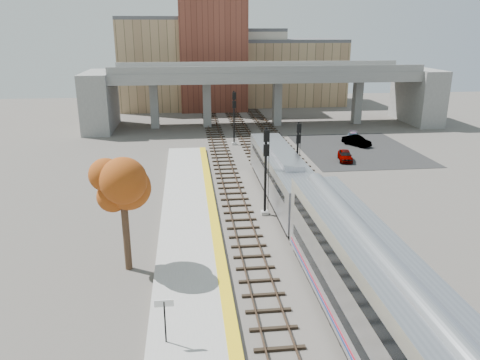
{
  "coord_description": "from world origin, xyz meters",
  "views": [
    {
      "loc": [
        -7.21,
        -27.15,
        14.54
      ],
      "look_at": [
        -2.95,
        9.73,
        2.5
      ],
      "focal_mm": 35.0,
      "sensor_mm": 36.0,
      "label": 1
    }
  ],
  "objects_px": {
    "locomotive": "(282,175)",
    "signal_mast_far": "(234,119)",
    "signal_mast_near": "(266,172)",
    "signal_mast_mid": "(297,157)",
    "car_c": "(353,137)",
    "tree": "(123,189)",
    "coach": "(390,321)",
    "car_b": "(357,141)",
    "car_a": "(345,156)"
  },
  "relations": [
    {
      "from": "signal_mast_far",
      "to": "tree",
      "type": "xyz_separation_m",
      "value": [
        -10.08,
        -32.38,
        1.87
      ]
    },
    {
      "from": "signal_mast_far",
      "to": "car_b",
      "type": "height_order",
      "value": "signal_mast_far"
    },
    {
      "from": "coach",
      "to": "signal_mast_mid",
      "type": "relative_size",
      "value": 3.9
    },
    {
      "from": "signal_mast_mid",
      "to": "car_a",
      "type": "relative_size",
      "value": 1.76
    },
    {
      "from": "car_a",
      "to": "car_c",
      "type": "xyz_separation_m",
      "value": [
        4.41,
        9.64,
        -0.08
      ]
    },
    {
      "from": "locomotive",
      "to": "car_b",
      "type": "relative_size",
      "value": 4.83
    },
    {
      "from": "coach",
      "to": "signal_mast_far",
      "type": "height_order",
      "value": "signal_mast_far"
    },
    {
      "from": "signal_mast_far",
      "to": "car_b",
      "type": "xyz_separation_m",
      "value": [
        15.74,
        -2.47,
        -2.79
      ]
    },
    {
      "from": "locomotive",
      "to": "car_c",
      "type": "distance_m",
      "value": 25.54
    },
    {
      "from": "locomotive",
      "to": "car_c",
      "type": "relative_size",
      "value": 5.08
    },
    {
      "from": "signal_mast_near",
      "to": "car_b",
      "type": "relative_size",
      "value": 1.84
    },
    {
      "from": "signal_mast_mid",
      "to": "coach",
      "type": "bearing_deg",
      "value": -94.5
    },
    {
      "from": "signal_mast_near",
      "to": "car_c",
      "type": "height_order",
      "value": "signal_mast_near"
    },
    {
      "from": "tree",
      "to": "signal_mast_mid",
      "type": "bearing_deg",
      "value": 45.17
    },
    {
      "from": "signal_mast_near",
      "to": "locomotive",
      "type": "bearing_deg",
      "value": 59.29
    },
    {
      "from": "signal_mast_far",
      "to": "car_c",
      "type": "bearing_deg",
      "value": 0.98
    },
    {
      "from": "signal_mast_mid",
      "to": "car_b",
      "type": "xyz_separation_m",
      "value": [
        11.64,
        15.65,
        -2.36
      ]
    },
    {
      "from": "signal_mast_near",
      "to": "signal_mast_far",
      "type": "xyz_separation_m",
      "value": [
        0.0,
        24.44,
        -0.16
      ]
    },
    {
      "from": "coach",
      "to": "car_b",
      "type": "height_order",
      "value": "coach"
    },
    {
      "from": "coach",
      "to": "car_c",
      "type": "relative_size",
      "value": 6.67
    },
    {
      "from": "car_b",
      "to": "car_c",
      "type": "xyz_separation_m",
      "value": [
        0.53,
        2.75,
        -0.11
      ]
    },
    {
      "from": "car_a",
      "to": "locomotive",
      "type": "bearing_deg",
      "value": -118.57
    },
    {
      "from": "coach",
      "to": "signal_mast_mid",
      "type": "distance_m",
      "value": 25.48
    },
    {
      "from": "tree",
      "to": "car_b",
      "type": "bearing_deg",
      "value": 49.2
    },
    {
      "from": "car_a",
      "to": "car_c",
      "type": "bearing_deg",
      "value": 77.07
    },
    {
      "from": "car_b",
      "to": "locomotive",
      "type": "bearing_deg",
      "value": -157.48
    },
    {
      "from": "coach",
      "to": "signal_mast_mid",
      "type": "xyz_separation_m",
      "value": [
        2.0,
        25.4,
        0.25
      ]
    },
    {
      "from": "tree",
      "to": "car_c",
      "type": "xyz_separation_m",
      "value": [
        26.35,
        32.66,
        -4.77
      ]
    },
    {
      "from": "locomotive",
      "to": "car_b",
      "type": "distance_m",
      "value": 22.99
    },
    {
      "from": "signal_mast_mid",
      "to": "signal_mast_far",
      "type": "distance_m",
      "value": 18.58
    },
    {
      "from": "signal_mast_far",
      "to": "car_c",
      "type": "relative_size",
      "value": 1.87
    },
    {
      "from": "tree",
      "to": "car_a",
      "type": "distance_m",
      "value": 32.14
    },
    {
      "from": "signal_mast_far",
      "to": "car_a",
      "type": "bearing_deg",
      "value": -38.28
    },
    {
      "from": "signal_mast_near",
      "to": "signal_mast_mid",
      "type": "bearing_deg",
      "value": 57.05
    },
    {
      "from": "tree",
      "to": "car_a",
      "type": "relative_size",
      "value": 1.98
    },
    {
      "from": "locomotive",
      "to": "car_a",
      "type": "bearing_deg",
      "value": 49.8
    },
    {
      "from": "signal_mast_mid",
      "to": "car_c",
      "type": "relative_size",
      "value": 1.71
    },
    {
      "from": "tree",
      "to": "car_b",
      "type": "relative_size",
      "value": 1.83
    },
    {
      "from": "signal_mast_far",
      "to": "tree",
      "type": "distance_m",
      "value": 33.96
    },
    {
      "from": "signal_mast_mid",
      "to": "tree",
      "type": "height_order",
      "value": "tree"
    },
    {
      "from": "signal_mast_near",
      "to": "car_c",
      "type": "relative_size",
      "value": 1.94
    },
    {
      "from": "locomotive",
      "to": "coach",
      "type": "height_order",
      "value": "coach"
    },
    {
      "from": "locomotive",
      "to": "tree",
      "type": "relative_size",
      "value": 2.64
    },
    {
      "from": "coach",
      "to": "car_c",
      "type": "distance_m",
      "value": 46.08
    },
    {
      "from": "signal_mast_near",
      "to": "car_a",
      "type": "bearing_deg",
      "value": 51.82
    },
    {
      "from": "locomotive",
      "to": "signal_mast_far",
      "type": "xyz_separation_m",
      "value": [
        -2.1,
        20.91,
        1.2
      ]
    },
    {
      "from": "locomotive",
      "to": "signal_mast_mid",
      "type": "xyz_separation_m",
      "value": [
        2.0,
        2.79,
        0.77
      ]
    },
    {
      "from": "tree",
      "to": "car_c",
      "type": "bearing_deg",
      "value": 51.11
    },
    {
      "from": "signal_mast_far",
      "to": "car_b",
      "type": "relative_size",
      "value": 1.78
    },
    {
      "from": "car_c",
      "to": "tree",
      "type": "bearing_deg",
      "value": -109.02
    }
  ]
}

